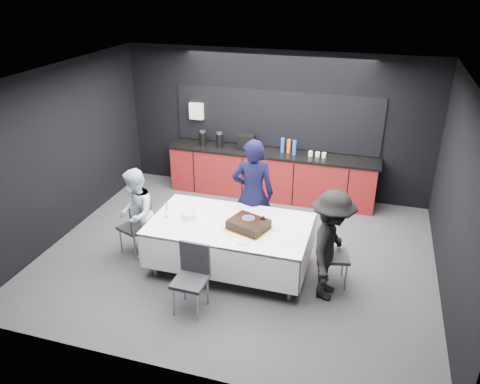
# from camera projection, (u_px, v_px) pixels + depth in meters

# --- Properties ---
(ground) EXTENTS (6.00, 6.00, 0.00)m
(ground) POSITION_uv_depth(u_px,v_px,m) (238.00, 254.00, 7.46)
(ground) COLOR #404045
(ground) RESTS_ON ground
(room_shell) EXTENTS (6.04, 5.04, 2.82)m
(room_shell) POSITION_uv_depth(u_px,v_px,m) (238.00, 144.00, 6.66)
(room_shell) COLOR white
(room_shell) RESTS_ON ground
(kitchenette) EXTENTS (4.10, 0.64, 2.05)m
(kitchenette) POSITION_uv_depth(u_px,v_px,m) (270.00, 171.00, 9.14)
(kitchenette) COLOR maroon
(kitchenette) RESTS_ON ground
(party_table) EXTENTS (2.32, 1.32, 0.78)m
(party_table) POSITION_uv_depth(u_px,v_px,m) (230.00, 231.00, 6.84)
(party_table) COLOR #99999E
(party_table) RESTS_ON ground
(cake_assembly) EXTENTS (0.67, 0.61, 0.17)m
(cake_assembly) POSITION_uv_depth(u_px,v_px,m) (249.00, 224.00, 6.60)
(cake_assembly) COLOR gold
(cake_assembly) RESTS_ON party_table
(plate_stack) EXTENTS (0.21, 0.21, 0.10)m
(plate_stack) POSITION_uv_depth(u_px,v_px,m) (189.00, 216.00, 6.87)
(plate_stack) COLOR white
(plate_stack) RESTS_ON party_table
(loose_plate_near) EXTENTS (0.18, 0.18, 0.01)m
(loose_plate_near) POSITION_uv_depth(u_px,v_px,m) (197.00, 235.00, 6.48)
(loose_plate_near) COLOR white
(loose_plate_near) RESTS_ON party_table
(loose_plate_right_a) EXTENTS (0.19, 0.19, 0.01)m
(loose_plate_right_a) POSITION_uv_depth(u_px,v_px,m) (278.00, 228.00, 6.63)
(loose_plate_right_a) COLOR white
(loose_plate_right_a) RESTS_ON party_table
(loose_plate_right_b) EXTENTS (0.21, 0.21, 0.01)m
(loose_plate_right_b) POSITION_uv_depth(u_px,v_px,m) (278.00, 239.00, 6.37)
(loose_plate_right_b) COLOR white
(loose_plate_right_b) RESTS_ON party_table
(loose_plate_far) EXTENTS (0.21, 0.21, 0.01)m
(loose_plate_far) POSITION_uv_depth(u_px,v_px,m) (239.00, 210.00, 7.12)
(loose_plate_far) COLOR white
(loose_plate_far) RESTS_ON party_table
(fork_pile) EXTENTS (0.15, 0.10, 0.02)m
(fork_pile) POSITION_uv_depth(u_px,v_px,m) (244.00, 243.00, 6.27)
(fork_pile) COLOR white
(fork_pile) RESTS_ON party_table
(champagne_flute) EXTENTS (0.06, 0.06, 0.22)m
(champagne_flute) POSITION_uv_depth(u_px,v_px,m) (166.00, 207.00, 6.88)
(champagne_flute) COLOR white
(champagne_flute) RESTS_ON party_table
(chair_left) EXTENTS (0.54, 0.54, 0.92)m
(chair_left) POSITION_uv_depth(u_px,v_px,m) (138.00, 224.00, 7.25)
(chair_left) COLOR #29292E
(chair_left) RESTS_ON ground
(chair_right) EXTENTS (0.50, 0.50, 0.92)m
(chair_right) POSITION_uv_depth(u_px,v_px,m) (329.00, 250.00, 6.57)
(chair_right) COLOR #29292E
(chair_right) RESTS_ON ground
(chair_near) EXTENTS (0.43, 0.43, 0.92)m
(chair_near) POSITION_uv_depth(u_px,v_px,m) (192.00, 273.00, 6.09)
(chair_near) COLOR #29292E
(chair_near) RESTS_ON ground
(person_center) EXTENTS (0.75, 0.58, 1.83)m
(person_center) POSITION_uv_depth(u_px,v_px,m) (253.00, 194.00, 7.34)
(person_center) COLOR black
(person_center) RESTS_ON ground
(person_left) EXTENTS (0.75, 0.84, 1.43)m
(person_left) POSITION_uv_depth(u_px,v_px,m) (136.00, 214.00, 7.17)
(person_left) COLOR silver
(person_left) RESTS_ON ground
(person_right) EXTENTS (0.68, 1.07, 1.58)m
(person_right) POSITION_uv_depth(u_px,v_px,m) (331.00, 246.00, 6.19)
(person_right) COLOR black
(person_right) RESTS_ON ground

